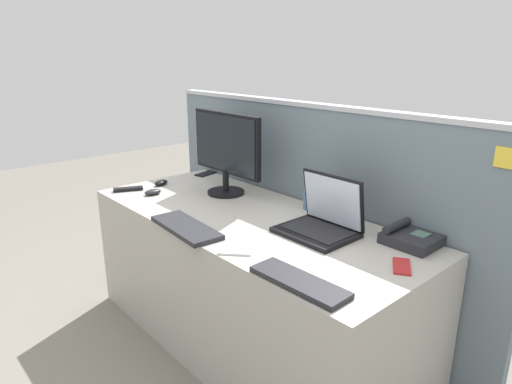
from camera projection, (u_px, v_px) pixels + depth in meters
name	position (u px, v px, depth m)	size (l,w,h in m)	color
ground_plane	(249.00, 339.00, 2.48)	(10.00, 10.00, 0.00)	slate
desk	(249.00, 281.00, 2.37)	(1.87, 0.78, 0.72)	#ADA89E
cubicle_divider	(306.00, 214.00, 2.56)	(2.27, 0.07, 1.26)	slate
desktop_monitor	(226.00, 149.00, 2.56)	(0.55, 0.22, 0.47)	black
laptop	(323.00, 219.00, 2.05)	(0.34, 0.27, 0.26)	black
desk_phone	(410.00, 238.00, 1.94)	(0.21, 0.19, 0.08)	#232328
keyboard_main	(186.00, 227.00, 2.09)	(0.42, 0.16, 0.02)	#232328
keyboard_spare	(299.00, 282.00, 1.60)	(0.39, 0.12, 0.02)	#232328
computer_mouse_right_hand	(161.00, 183.00, 2.80)	(0.06, 0.10, 0.03)	black
computer_mouse_left_hand	(153.00, 192.00, 2.61)	(0.06, 0.10, 0.03)	#232328
pen_cup	(311.00, 200.00, 2.36)	(0.08, 0.08, 0.19)	#4C7093
cell_phone_red_case	(402.00, 266.00, 1.73)	(0.06, 0.14, 0.01)	#B22323
cell_phone_black_slab	(206.00, 174.00, 3.05)	(0.07, 0.15, 0.01)	black
cell_phone_white_slab	(235.00, 251.00, 1.86)	(0.06, 0.14, 0.01)	silver
tv_remote	(128.00, 189.00, 2.69)	(0.04, 0.17, 0.02)	black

